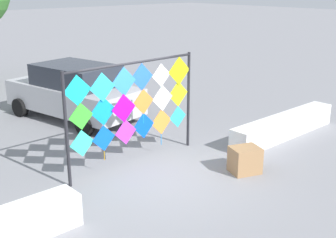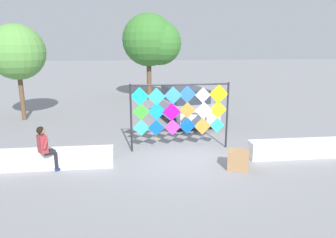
# 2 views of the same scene
# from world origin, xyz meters

# --- Properties ---
(ground) EXTENTS (120.00, 120.00, 0.00)m
(ground) POSITION_xyz_m (0.00, 0.00, 0.00)
(ground) COLOR gray
(plaza_ledge_right) EXTENTS (3.99, 0.55, 0.59)m
(plaza_ledge_right) POSITION_xyz_m (4.24, -0.24, 0.29)
(plaza_ledge_right) COLOR white
(plaza_ledge_right) RESTS_ON ground
(kite_display_rack) EXTENTS (3.54, 0.13, 2.42)m
(kite_display_rack) POSITION_xyz_m (0.08, 0.99, 1.50)
(kite_display_rack) COLOR #232328
(kite_display_rack) RESTS_ON ground
(parked_car) EXTENTS (2.72, 4.62, 1.69)m
(parked_car) POSITION_xyz_m (0.88, 5.04, 0.86)
(parked_car) COLOR #B7B7BC
(parked_car) RESTS_ON ground
(cardboard_box_large) EXTENTS (0.77, 0.70, 0.58)m
(cardboard_box_large) POSITION_xyz_m (1.58, -1.01, 0.29)
(cardboard_box_large) COLOR #9E754C
(cardboard_box_large) RESTS_ON ground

